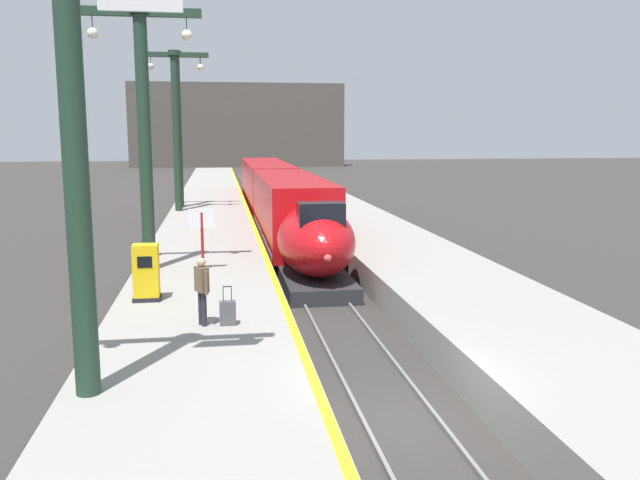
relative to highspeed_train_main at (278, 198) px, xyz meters
name	(u,v)px	position (x,y,z in m)	size (l,w,h in m)	color
ground_plane	(401,425)	(0.00, -27.09, -1.94)	(260.00, 260.00, 0.00)	#33302D
platform_left	(209,228)	(-4.05, -2.34, -1.41)	(4.80, 110.00, 1.05)	gray
platform_right	(353,225)	(4.05, -2.34, -1.41)	(4.80, 110.00, 1.05)	gray
platform_left_safety_stripe	(250,218)	(-1.77, -2.34, -0.88)	(0.20, 107.80, 0.01)	yellow
rail_main_left	(266,228)	(-0.75, 0.41, -1.88)	(0.08, 110.00, 0.12)	slate
rail_main_right	(290,228)	(0.75, 0.41, -1.88)	(0.08, 110.00, 0.12)	slate
highspeed_train_main	(278,198)	(0.00, 0.00, 0.00)	(2.92, 37.19, 3.60)	#B20F14
station_column_near	(75,90)	(-5.84, -27.16, 4.50)	(4.00, 0.68, 8.75)	#1E3828
station_column_mid	(144,113)	(-5.90, -15.95, 4.45)	(4.00, 0.68, 8.82)	#1E3828
station_column_far	(176,116)	(-5.90, 1.84, 4.79)	(4.00, 0.68, 9.46)	#1E3828
station_column_distant	(178,115)	(-5.90, 3.77, 4.89)	(4.00, 0.68, 9.65)	#1E3828
passenger_near_edge	(202,286)	(-3.94, -23.09, 0.10)	(0.37, 0.51, 1.69)	#23232D
rolling_suitcase	(228,313)	(-3.33, -23.15, -0.58)	(0.40, 0.22, 0.98)	#4C4C51
ticket_machine_yellow	(146,275)	(-5.55, -20.33, -0.14)	(0.76, 0.62, 1.60)	yellow
departure_info_board	(202,227)	(-4.08, -16.28, 0.62)	(0.90, 0.10, 2.12)	maroon
terminus_back_wall	(238,125)	(0.00, 74.91, 5.06)	(36.00, 2.00, 14.00)	#4C4742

